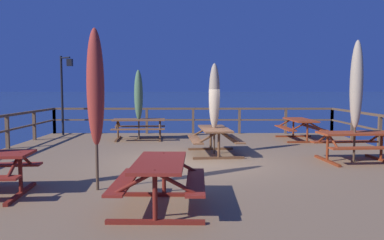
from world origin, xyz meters
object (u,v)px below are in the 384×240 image
(picnic_table_front_right, at_px, (213,135))
(patio_umbrella_tall_mid_right, at_px, (137,95))
(picnic_table_front_left, at_px, (158,174))
(patio_umbrella_tall_front, at_px, (354,85))
(patio_umbrella_short_mid, at_px, (213,97))
(lamp_post_hooked, at_px, (63,83))
(picnic_table_mid_centre, at_px, (353,140))
(patio_umbrella_tall_mid_left, at_px, (94,88))
(picnic_table_mid_right, at_px, (298,125))
(picnic_table_back_right, at_px, (137,125))

(picnic_table_front_right, distance_m, patio_umbrella_tall_mid_right, 4.27)
(picnic_table_front_right, bearing_deg, patio_umbrella_tall_mid_right, 129.59)
(picnic_table_front_left, distance_m, patio_umbrella_tall_front, 6.20)
(patio_umbrella_short_mid, bearing_deg, picnic_table_front_right, -74.95)
(patio_umbrella_tall_front, relative_size, lamp_post_hooked, 0.97)
(picnic_table_mid_centre, relative_size, patio_umbrella_tall_mid_left, 0.65)
(picnic_table_front_left, distance_m, picnic_table_front_right, 5.10)
(patio_umbrella_tall_mid_left, distance_m, patio_umbrella_tall_front, 6.54)
(picnic_table_mid_centre, bearing_deg, picnic_table_mid_right, 93.19)
(lamp_post_hooked, bearing_deg, picnic_table_mid_right, -8.20)
(picnic_table_front_right, height_order, lamp_post_hooked, lamp_post_hooked)
(patio_umbrella_tall_front, bearing_deg, picnic_table_mid_centre, 59.51)
(picnic_table_mid_centre, distance_m, picnic_table_back_right, 7.53)
(picnic_table_front_left, bearing_deg, lamp_post_hooked, 116.23)
(picnic_table_mid_centre, xyz_separation_m, patio_umbrella_tall_front, (-0.04, -0.07, 1.43))
(picnic_table_front_right, height_order, picnic_table_back_right, same)
(picnic_table_front_right, height_order, patio_umbrella_short_mid, patio_umbrella_short_mid)
(picnic_table_mid_right, bearing_deg, lamp_post_hooked, 171.80)
(picnic_table_back_right, relative_size, patio_umbrella_short_mid, 0.77)
(patio_umbrella_tall_mid_right, distance_m, lamp_post_hooked, 3.38)
(picnic_table_front_right, height_order, patio_umbrella_tall_mid_right, patio_umbrella_tall_mid_right)
(picnic_table_back_right, bearing_deg, picnic_table_mid_centre, -34.50)
(picnic_table_mid_centre, distance_m, picnic_table_front_right, 3.74)
(patio_umbrella_tall_front, relative_size, patio_umbrella_short_mid, 1.19)
(picnic_table_mid_right, relative_size, patio_umbrella_tall_mid_right, 0.78)
(picnic_table_mid_centre, bearing_deg, patio_umbrella_tall_mid_right, 145.45)
(picnic_table_front_right, bearing_deg, picnic_table_back_right, 129.64)
(picnic_table_front_right, relative_size, lamp_post_hooked, 0.63)
(picnic_table_mid_right, distance_m, lamp_post_hooked, 9.33)
(patio_umbrella_tall_mid_left, relative_size, lamp_post_hooked, 0.93)
(picnic_table_mid_centre, bearing_deg, patio_umbrella_tall_mid_left, -155.22)
(picnic_table_back_right, bearing_deg, picnic_table_mid_right, -1.02)
(picnic_table_front_right, bearing_deg, patio_umbrella_short_mid, 105.05)
(picnic_table_back_right, relative_size, patio_umbrella_tall_mid_right, 0.78)
(patio_umbrella_tall_mid_right, bearing_deg, patio_umbrella_tall_mid_left, -88.27)
(picnic_table_mid_right, bearing_deg, picnic_table_front_left, -119.27)
(picnic_table_mid_centre, xyz_separation_m, patio_umbrella_short_mid, (-3.59, 1.13, 1.11))
(picnic_table_front_left, xyz_separation_m, picnic_table_mid_right, (4.50, 8.03, 0.01))
(picnic_table_mid_right, relative_size, patio_umbrella_tall_mid_left, 0.67)
(picnic_table_front_right, relative_size, patio_umbrella_tall_front, 0.65)
(picnic_table_front_right, distance_m, picnic_table_mid_right, 4.54)
(patio_umbrella_tall_mid_left, bearing_deg, picnic_table_front_left, -41.11)
(picnic_table_back_right, relative_size, patio_umbrella_tall_mid_left, 0.67)
(picnic_table_front_right, bearing_deg, picnic_table_mid_centre, -17.01)
(patio_umbrella_short_mid, bearing_deg, patio_umbrella_tall_mid_right, 129.78)
(lamp_post_hooked, bearing_deg, picnic_table_mid_centre, -30.37)
(patio_umbrella_tall_mid_left, height_order, patio_umbrella_short_mid, patio_umbrella_tall_mid_left)
(picnic_table_front_left, relative_size, patio_umbrella_tall_mid_right, 0.68)
(patio_umbrella_tall_mid_left, bearing_deg, lamp_post_hooked, 112.05)
(picnic_table_front_left, xyz_separation_m, patio_umbrella_tall_front, (4.69, 3.80, 1.43))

